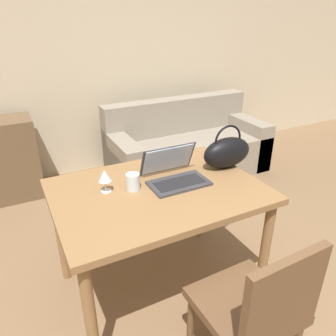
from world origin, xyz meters
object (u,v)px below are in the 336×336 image
(handbag, at_px, (227,152))
(drinking_glass, at_px, (133,182))
(wine_glass, at_px, (105,177))
(chair, at_px, (257,307))
(couch, at_px, (187,149))
(laptop, at_px, (174,172))

(handbag, bearing_deg, drinking_glass, -179.48)
(wine_glass, bearing_deg, drinking_glass, -16.96)
(chair, distance_m, drinking_glass, 0.93)
(drinking_glass, distance_m, wine_glass, 0.17)
(couch, bearing_deg, chair, -112.71)
(chair, xyz_separation_m, couch, (0.95, 2.26, -0.22))
(laptop, bearing_deg, drinking_glass, 179.67)
(laptop, height_order, handbag, handbag)
(laptop, xyz_separation_m, handbag, (0.40, 0.01, 0.05))
(chair, distance_m, laptop, 0.89)
(drinking_glass, height_order, wine_glass, wine_glass)
(handbag, bearing_deg, wine_glass, 177.20)
(chair, relative_size, couch, 0.50)
(chair, height_order, drinking_glass, chair)
(couch, distance_m, wine_glass, 2.03)
(wine_glass, distance_m, handbag, 0.83)
(chair, xyz_separation_m, wine_glass, (-0.41, 0.88, 0.37))
(couch, bearing_deg, drinking_glass, -130.18)
(couch, distance_m, drinking_glass, 1.95)
(laptop, xyz_separation_m, drinking_glass, (-0.27, 0.00, -0.01))
(handbag, bearing_deg, laptop, -178.92)
(chair, height_order, laptop, laptop)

